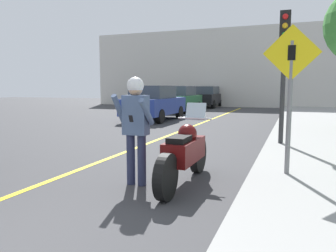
% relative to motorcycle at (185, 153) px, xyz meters
% --- Properties ---
extents(road_center_line, '(0.12, 36.00, 0.01)m').
position_rel_motorcycle_xyz_m(road_center_line, '(-2.22, 2.41, -0.52)').
color(road_center_line, yellow).
rests_on(road_center_line, ground).
extents(building_backdrop, '(28.00, 1.20, 6.40)m').
position_rel_motorcycle_xyz_m(building_backdrop, '(-1.62, 22.41, 2.68)').
color(building_backdrop, beige).
rests_on(building_backdrop, ground).
extents(motorcycle, '(0.62, 2.34, 1.32)m').
position_rel_motorcycle_xyz_m(motorcycle, '(0.00, 0.00, 0.00)').
color(motorcycle, black).
rests_on(motorcycle, ground).
extents(person_biker, '(0.59, 0.48, 1.77)m').
position_rel_motorcycle_xyz_m(person_biker, '(-0.73, -0.32, 0.57)').
color(person_biker, '#282D4C').
rests_on(person_biker, ground).
extents(crossing_sign, '(0.91, 0.08, 2.46)m').
position_rel_motorcycle_xyz_m(crossing_sign, '(1.58, 0.75, 1.11)').
color(crossing_sign, slate).
rests_on(crossing_sign, sidewalk_curb).
extents(traffic_light, '(0.26, 0.30, 3.35)m').
position_rel_motorcycle_xyz_m(traffic_light, '(1.35, 3.90, 1.97)').
color(traffic_light, '#2D2D30').
rests_on(traffic_light, sidewalk_curb).
extents(parked_car_blue, '(1.88, 4.20, 1.68)m').
position_rel_motorcycle_xyz_m(parked_car_blue, '(-4.72, 9.60, 0.33)').
color(parked_car_blue, black).
rests_on(parked_car_blue, ground).
extents(parked_car_green, '(1.88, 4.20, 1.68)m').
position_rel_motorcycle_xyz_m(parked_car_green, '(-5.29, 15.09, 0.33)').
color(parked_car_green, black).
rests_on(parked_car_green, ground).
extents(parked_car_black, '(1.88, 4.20, 1.68)m').
position_rel_motorcycle_xyz_m(parked_car_black, '(-4.94, 20.64, 0.33)').
color(parked_car_black, black).
rests_on(parked_car_black, ground).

